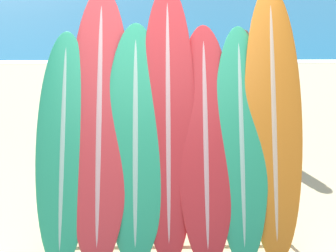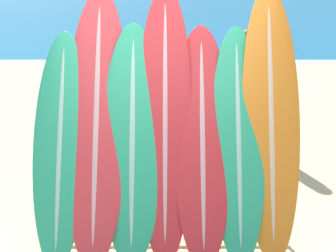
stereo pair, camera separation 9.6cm
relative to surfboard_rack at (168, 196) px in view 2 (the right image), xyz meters
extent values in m
cube|color=#146693|center=(-0.12, 39.69, -0.48)|extent=(120.00, 60.00, 0.00)
cube|color=white|center=(-0.12, 9.99, -0.48)|extent=(120.00, 0.60, 0.01)
cylinder|color=slate|center=(-1.11, 0.00, -0.04)|extent=(0.04, 0.04, 0.89)
cylinder|color=slate|center=(1.11, 0.00, -0.04)|extent=(0.04, 0.04, 0.89)
cylinder|color=slate|center=(0.00, 0.00, 0.39)|extent=(2.27, 0.04, 0.04)
cylinder|color=slate|center=(0.00, 0.00, -0.36)|extent=(2.27, 0.04, 0.04)
ellipsoid|color=#289E70|center=(-0.96, 0.02, 0.50)|extent=(0.50, 1.08, 1.96)
ellipsoid|color=#9AC3B3|center=(-0.96, 0.02, 0.50)|extent=(0.09, 1.05, 1.89)
ellipsoid|color=red|center=(-0.64, 0.12, 0.69)|extent=(0.58, 1.32, 2.35)
ellipsoid|color=#D59E9F|center=(-0.64, 0.12, 0.69)|extent=(0.10, 1.28, 2.26)
ellipsoid|color=#289E70|center=(-0.31, 0.04, 0.53)|extent=(0.56, 1.03, 2.03)
ellipsoid|color=#9AC3B3|center=(-0.31, 0.04, 0.53)|extent=(0.10, 1.00, 1.96)
ellipsoid|color=red|center=(-0.01, 0.12, 0.71)|extent=(0.51, 1.15, 2.38)
ellipsoid|color=#D19A9C|center=(-0.01, 0.12, 0.71)|extent=(0.09, 1.11, 2.29)
ellipsoid|color=red|center=(0.33, 0.04, 0.52)|extent=(0.53, 1.10, 2.01)
ellipsoid|color=#D19A9C|center=(0.33, 0.04, 0.52)|extent=(0.10, 1.07, 1.94)
ellipsoid|color=#289E70|center=(0.65, 0.03, 0.52)|extent=(0.49, 1.02, 2.00)
ellipsoid|color=#9AC3B3|center=(0.65, 0.03, 0.52)|extent=(0.09, 0.99, 1.93)
ellipsoid|color=orange|center=(0.95, 0.10, 0.70)|extent=(0.53, 1.05, 2.36)
ellipsoid|color=beige|center=(0.95, 0.10, 0.70)|extent=(0.10, 1.02, 2.27)
cylinder|color=#846047|center=(1.53, 4.66, -0.12)|extent=(0.10, 0.10, 0.72)
cylinder|color=#846047|center=(1.37, 4.66, -0.12)|extent=(0.10, 0.10, 0.72)
cube|color=#282D38|center=(1.45, 4.66, 0.13)|extent=(0.21, 0.14, 0.22)
cube|color=gold|center=(1.45, 4.66, 0.52)|extent=(0.23, 0.15, 0.56)
sphere|color=#846047|center=(1.45, 4.66, 0.93)|extent=(0.20, 0.20, 0.20)
cylinder|color=beige|center=(-0.02, 3.73, -0.07)|extent=(0.12, 0.12, 0.83)
cylinder|color=beige|center=(0.10, 3.60, -0.07)|extent=(0.12, 0.12, 0.83)
cube|color=#282D38|center=(0.04, 3.67, 0.22)|extent=(0.26, 0.27, 0.25)
cube|color=gold|center=(0.04, 3.67, 0.67)|extent=(0.29, 0.30, 0.65)
sphere|color=beige|center=(0.04, 3.67, 1.15)|extent=(0.23, 0.23, 0.23)
cylinder|color=#846047|center=(1.34, 2.38, -0.12)|extent=(0.10, 0.10, 0.73)
cylinder|color=#846047|center=(1.49, 2.44, -0.12)|extent=(0.10, 0.10, 0.73)
cube|color=#385693|center=(1.42, 2.41, 0.14)|extent=(0.24, 0.20, 0.22)
cube|color=#42996B|center=(1.42, 2.41, 0.54)|extent=(0.26, 0.22, 0.57)
sphere|color=#846047|center=(1.42, 2.41, 0.96)|extent=(0.21, 0.21, 0.21)
camera|label=1|loc=(-0.08, -3.94, 1.94)|focal=50.00mm
camera|label=2|loc=(0.02, -3.95, 1.94)|focal=50.00mm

